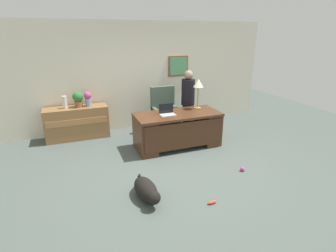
# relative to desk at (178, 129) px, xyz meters

# --- Properties ---
(ground_plane) EXTENTS (12.00, 12.00, 0.00)m
(ground_plane) POSITION_rel_desk_xyz_m (-0.34, -0.90, -0.42)
(ground_plane) COLOR #4C5651
(back_wall) EXTENTS (7.00, 0.16, 2.70)m
(back_wall) POSITION_rel_desk_xyz_m (-0.33, 1.70, 0.93)
(back_wall) COLOR beige
(back_wall) RESTS_ON ground_plane
(desk) EXTENTS (1.85, 0.82, 0.77)m
(desk) POSITION_rel_desk_xyz_m (0.00, 0.00, 0.00)
(desk) COLOR #4C2B19
(desk) RESTS_ON ground_plane
(credenza) EXTENTS (1.45, 0.50, 0.77)m
(credenza) POSITION_rel_desk_xyz_m (-2.04, 1.35, -0.04)
(credenza) COLOR olive
(credenza) RESTS_ON ground_plane
(armchair) EXTENTS (0.60, 0.59, 1.17)m
(armchair) POSITION_rel_desk_xyz_m (0.03, 0.91, 0.09)
(armchair) COLOR #475B4C
(armchair) RESTS_ON ground_plane
(person_standing) EXTENTS (0.32, 0.32, 1.59)m
(person_standing) POSITION_rel_desk_xyz_m (0.53, 0.64, 0.39)
(person_standing) COLOR #262323
(person_standing) RESTS_ON ground_plane
(dog_lying) EXTENTS (0.36, 0.79, 0.30)m
(dog_lying) POSITION_rel_desk_xyz_m (-1.22, -1.64, -0.27)
(dog_lying) COLOR black
(dog_lying) RESTS_ON ground_plane
(laptop) EXTENTS (0.32, 0.22, 0.22)m
(laptop) POSITION_rel_desk_xyz_m (-0.25, 0.03, 0.41)
(laptop) COLOR #B2B5BA
(laptop) RESTS_ON desk
(desk_lamp) EXTENTS (0.22, 0.22, 0.68)m
(desk_lamp) POSITION_rel_desk_xyz_m (0.57, 0.21, 0.89)
(desk_lamp) COLOR #9E8447
(desk_lamp) RESTS_ON desk
(vase_with_flowers) EXTENTS (0.17, 0.17, 0.34)m
(vase_with_flowers) POSITION_rel_desk_xyz_m (-1.74, 1.35, 0.53)
(vase_with_flowers) COLOR #8790B6
(vase_with_flowers) RESTS_ON credenza
(vase_empty) EXTENTS (0.10, 0.10, 0.29)m
(vase_empty) POSITION_rel_desk_xyz_m (-2.26, 1.35, 0.49)
(vase_empty) COLOR silver
(vase_empty) RESTS_ON credenza
(potted_plant) EXTENTS (0.24, 0.24, 0.36)m
(potted_plant) POSITION_rel_desk_xyz_m (-1.96, 1.35, 0.54)
(potted_plant) COLOR brown
(potted_plant) RESTS_ON credenza
(dog_toy_ball) EXTENTS (0.08, 0.08, 0.08)m
(dog_toy_ball) POSITION_rel_desk_xyz_m (0.68, -1.45, -0.38)
(dog_toy_ball) COLOR #D8338C
(dog_toy_ball) RESTS_ON ground_plane
(dog_toy_bone) EXTENTS (0.15, 0.06, 0.05)m
(dog_toy_bone) POSITION_rel_desk_xyz_m (-0.35, -2.11, -0.40)
(dog_toy_bone) COLOR #E53F33
(dog_toy_bone) RESTS_ON ground_plane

